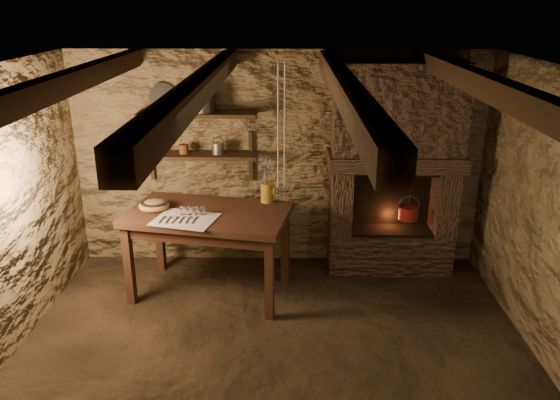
{
  "coord_description": "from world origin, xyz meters",
  "views": [
    {
      "loc": [
        0.12,
        -3.83,
        2.88
      ],
      "look_at": [
        0.04,
        0.9,
        1.14
      ],
      "focal_mm": 35.0,
      "sensor_mm": 36.0,
      "label": 1
    }
  ],
  "objects_px": {
    "work_table": "(210,249)",
    "red_pot": "(408,212)",
    "wooden_bowl": "(154,206)",
    "stoneware_jug": "(267,183)",
    "iron_stockpot": "(204,103)"
  },
  "relations": [
    {
      "from": "work_table",
      "to": "red_pot",
      "type": "relative_size",
      "value": 3.19
    },
    {
      "from": "wooden_bowl",
      "to": "red_pot",
      "type": "height_order",
      "value": "red_pot"
    },
    {
      "from": "work_table",
      "to": "wooden_bowl",
      "type": "height_order",
      "value": "wooden_bowl"
    },
    {
      "from": "stoneware_jug",
      "to": "iron_stockpot",
      "type": "xyz_separation_m",
      "value": [
        -0.67,
        0.36,
        0.76
      ]
    },
    {
      "from": "stoneware_jug",
      "to": "wooden_bowl",
      "type": "height_order",
      "value": "stoneware_jug"
    },
    {
      "from": "red_pot",
      "to": "stoneware_jug",
      "type": "bearing_deg",
      "value": -171.2
    },
    {
      "from": "stoneware_jug",
      "to": "work_table",
      "type": "bearing_deg",
      "value": -149.39
    },
    {
      "from": "work_table",
      "to": "iron_stockpot",
      "type": "xyz_separation_m",
      "value": [
        -0.09,
        0.64,
        1.38
      ]
    },
    {
      "from": "work_table",
      "to": "stoneware_jug",
      "type": "height_order",
      "value": "stoneware_jug"
    },
    {
      "from": "wooden_bowl",
      "to": "iron_stockpot",
      "type": "distance_m",
      "value": 1.19
    },
    {
      "from": "iron_stockpot",
      "to": "red_pot",
      "type": "xyz_separation_m",
      "value": [
        2.2,
        -0.12,
        -1.16
      ]
    },
    {
      "from": "stoneware_jug",
      "to": "wooden_bowl",
      "type": "relative_size",
      "value": 1.56
    },
    {
      "from": "stoneware_jug",
      "to": "red_pot",
      "type": "xyz_separation_m",
      "value": [
        1.53,
        0.24,
        -0.4
      ]
    },
    {
      "from": "stoneware_jug",
      "to": "red_pot",
      "type": "height_order",
      "value": "stoneware_jug"
    },
    {
      "from": "stoneware_jug",
      "to": "iron_stockpot",
      "type": "relative_size",
      "value": 1.88
    }
  ]
}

